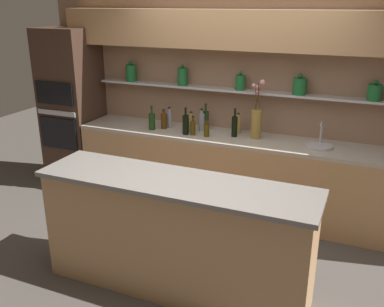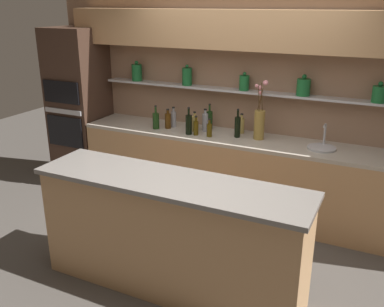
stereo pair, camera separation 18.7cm
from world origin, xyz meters
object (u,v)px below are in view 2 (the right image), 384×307
(bottle_oil_2, at_px, (196,127))
(oven_tower, at_px, (79,107))
(bottle_wine_1, at_px, (156,120))
(bottle_wine_6, at_px, (237,127))
(bottle_spirit_7, at_px, (168,120))
(flower_vase, at_px, (259,121))
(bottle_spirit_3, at_px, (174,119))
(bottle_spirit_0, at_px, (241,125))
(bottle_wine_4, at_px, (210,120))
(bottle_spirit_10, at_px, (205,122))
(sink_fixture, at_px, (322,146))
(bottle_oil_9, at_px, (209,130))
(bottle_wine_5, at_px, (189,124))
(bottle_spirit_8, at_px, (195,123))

(bottle_oil_2, bearing_deg, oven_tower, 176.10)
(bottle_wine_1, relative_size, bottle_wine_6, 0.87)
(oven_tower, relative_size, bottle_spirit_7, 8.59)
(flower_vase, xyz_separation_m, bottle_spirit_3, (-1.09, 0.02, -0.10))
(bottle_oil_2, bearing_deg, bottle_spirit_0, 33.97)
(bottle_oil_2, xyz_separation_m, bottle_spirit_3, (-0.39, 0.19, 0.01))
(bottle_wine_4, xyz_separation_m, bottle_spirit_10, (-0.01, -0.12, -0.00))
(bottle_spirit_3, bearing_deg, flower_vase, -0.97)
(sink_fixture, relative_size, bottle_spirit_3, 1.18)
(bottle_spirit_7, height_order, bottle_oil_9, bottle_spirit_7)
(oven_tower, bearing_deg, bottle_wine_5, -4.43)
(sink_fixture, height_order, bottle_wine_1, bottle_wine_1)
(oven_tower, bearing_deg, bottle_spirit_10, 2.07)
(sink_fixture, bearing_deg, bottle_spirit_0, 170.10)
(bottle_wine_1, xyz_separation_m, bottle_spirit_8, (0.47, 0.11, -0.01))
(oven_tower, relative_size, bottle_wine_6, 6.31)
(bottle_oil_2, bearing_deg, bottle_spirit_8, 121.30)
(bottle_wine_1, distance_m, bottle_spirit_3, 0.23)
(flower_vase, distance_m, bottle_spirit_8, 0.78)
(oven_tower, bearing_deg, bottle_spirit_8, 0.12)
(sink_fixture, xyz_separation_m, bottle_wine_6, (-0.94, -0.01, 0.10))
(bottle_wine_1, distance_m, bottle_spirit_10, 0.60)
(sink_fixture, height_order, bottle_wine_4, bottle_wine_4)
(oven_tower, xyz_separation_m, flower_vase, (2.49, 0.05, 0.09))
(bottle_spirit_0, relative_size, bottle_wine_5, 0.73)
(bottle_wine_6, bearing_deg, bottle_oil_9, -157.92)
(bottle_spirit_0, height_order, bottle_wine_1, bottle_wine_1)
(sink_fixture, relative_size, bottle_spirit_0, 1.25)
(bottle_oil_2, bearing_deg, bottle_spirit_3, 154.37)
(bottle_wine_4, height_order, bottle_oil_9, bottle_wine_4)
(bottle_wine_6, bearing_deg, bottle_spirit_10, 171.90)
(bottle_spirit_3, height_order, bottle_spirit_8, bottle_spirit_3)
(bottle_oil_2, xyz_separation_m, bottle_oil_9, (0.17, 0.01, -0.01))
(sink_fixture, bearing_deg, bottle_oil_2, -174.51)
(bottle_spirit_0, height_order, bottle_oil_9, bottle_spirit_0)
(bottle_wine_4, xyz_separation_m, bottle_wine_6, (0.42, -0.18, 0.01))
(bottle_spirit_3, distance_m, bottle_spirit_8, 0.32)
(bottle_spirit_7, bearing_deg, bottle_oil_9, -9.12)
(bottle_spirit_0, relative_size, bottle_wine_4, 0.76)
(bottle_spirit_0, xyz_separation_m, bottle_spirit_8, (-0.52, -0.18, 0.00))
(flower_vase, bearing_deg, bottle_spirit_10, 178.38)
(bottle_spirit_0, bearing_deg, bottle_spirit_7, -167.18)
(bottle_spirit_8, bearing_deg, bottle_wine_6, 0.17)
(flower_vase, height_order, bottle_oil_2, flower_vase)
(bottle_wine_5, distance_m, bottle_oil_9, 0.26)
(bottle_wine_6, height_order, bottle_spirit_7, bottle_wine_6)
(bottle_wine_5, relative_size, bottle_oil_9, 1.52)
(oven_tower, bearing_deg, bottle_spirit_0, 4.56)
(bottle_wine_6, bearing_deg, bottle_wine_1, -173.92)
(sink_fixture, height_order, bottle_spirit_3, same)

